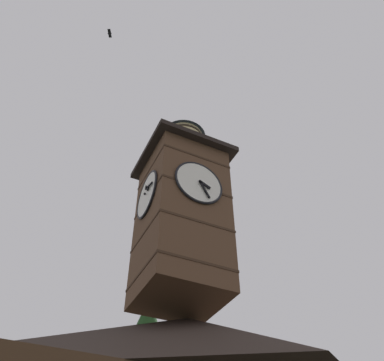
% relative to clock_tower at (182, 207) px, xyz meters
% --- Properties ---
extents(clock_tower, '(3.78, 3.78, 9.95)m').
position_rel_clock_tower_xyz_m(clock_tower, '(0.00, 0.00, 0.00)').
color(clock_tower, brown).
rests_on(clock_tower, building_main).
extents(flying_bird_high, '(0.37, 0.53, 0.13)m').
position_rel_clock_tower_xyz_m(flying_bird_high, '(4.66, -0.12, 11.07)').
color(flying_bird_high, black).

